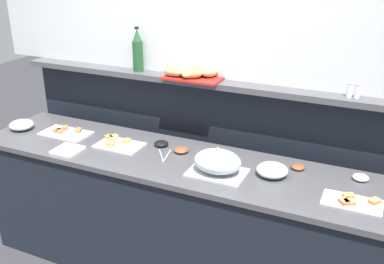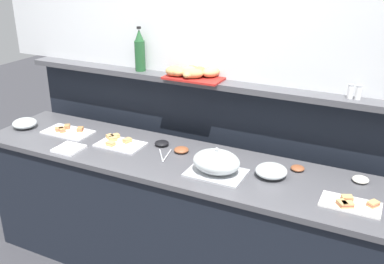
# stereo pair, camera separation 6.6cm
# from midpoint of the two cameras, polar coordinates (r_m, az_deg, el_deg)

# --- Properties ---
(ground_plane) EXTENTS (12.00, 12.00, 0.00)m
(ground_plane) POSITION_cam_midpoint_polar(r_m,az_deg,el_deg) (3.72, 1.59, -12.07)
(ground_plane) COLOR #38383D
(buffet_counter) EXTENTS (2.74, 0.64, 0.89)m
(buffet_counter) POSITION_cam_midpoint_polar(r_m,az_deg,el_deg) (3.02, -2.91, -10.97)
(buffet_counter) COLOR black
(buffet_counter) RESTS_ON ground_plane
(back_ledge_unit) EXTENTS (2.88, 0.22, 1.30)m
(back_ledge_unit) POSITION_cam_midpoint_polar(r_m,az_deg,el_deg) (3.29, 1.00, -3.20)
(back_ledge_unit) COLOR black
(back_ledge_unit) RESTS_ON ground_plane
(sandwich_platter_rear) EXTENTS (0.30, 0.16, 0.04)m
(sandwich_platter_rear) POSITION_cam_midpoint_polar(r_m,az_deg,el_deg) (2.45, 19.37, -8.52)
(sandwich_platter_rear) COLOR white
(sandwich_platter_rear) RESTS_ON buffet_counter
(sandwich_platter_front) EXTENTS (0.31, 0.20, 0.04)m
(sandwich_platter_front) POSITION_cam_midpoint_polar(r_m,az_deg,el_deg) (3.03, -10.18, -1.48)
(sandwich_platter_front) COLOR silver
(sandwich_platter_front) RESTS_ON buffet_counter
(sandwich_platter_side) EXTENTS (0.35, 0.20, 0.04)m
(sandwich_platter_side) POSITION_cam_midpoint_polar(r_m,az_deg,el_deg) (3.30, -16.60, -0.06)
(sandwich_platter_side) COLOR white
(sandwich_platter_side) RESTS_ON buffet_counter
(serving_cloche) EXTENTS (0.34, 0.24, 0.17)m
(serving_cloche) POSITION_cam_midpoint_polar(r_m,az_deg,el_deg) (2.58, 2.58, -3.97)
(serving_cloche) COLOR #B7BABF
(serving_cloche) RESTS_ON buffet_counter
(glass_bowl_large) EXTENTS (0.18, 0.18, 0.07)m
(glass_bowl_large) POSITION_cam_midpoint_polar(r_m,az_deg,el_deg) (3.48, -21.71, 0.82)
(glass_bowl_large) COLOR silver
(glass_bowl_large) RESTS_ON buffet_counter
(glass_bowl_medium) EXTENTS (0.19, 0.19, 0.07)m
(glass_bowl_medium) POSITION_cam_midpoint_polar(r_m,az_deg,el_deg) (2.61, 9.64, -4.93)
(glass_bowl_medium) COLOR silver
(glass_bowl_medium) RESTS_ON buffet_counter
(condiment_bowl_red) EXTENTS (0.10, 0.10, 0.03)m
(condiment_bowl_red) POSITION_cam_midpoint_polar(r_m,az_deg,el_deg) (2.98, -4.64, -1.50)
(condiment_bowl_red) COLOR black
(condiment_bowl_red) RESTS_ON buffet_counter
(condiment_bowl_cream) EXTENTS (0.09, 0.09, 0.03)m
(condiment_bowl_cream) POSITION_cam_midpoint_polar(r_m,az_deg,el_deg) (2.71, 20.36, -5.54)
(condiment_bowl_cream) COLOR silver
(condiment_bowl_cream) RESTS_ON buffet_counter
(condiment_bowl_dark) EXTENTS (0.10, 0.10, 0.03)m
(condiment_bowl_dark) POSITION_cam_midpoint_polar(r_m,az_deg,el_deg) (2.87, -2.06, -2.34)
(condiment_bowl_dark) COLOR brown
(condiment_bowl_dark) RESTS_ON buffet_counter
(condiment_bowl_teal) EXTENTS (0.08, 0.08, 0.03)m
(condiment_bowl_teal) POSITION_cam_midpoint_polar(r_m,az_deg,el_deg) (2.73, 12.89, -4.43)
(condiment_bowl_teal) COLOR brown
(condiment_bowl_teal) RESTS_ON buffet_counter
(serving_tongs) EXTENTS (0.12, 0.18, 0.01)m
(serving_tongs) POSITION_cam_midpoint_polar(r_m,az_deg,el_deg) (2.82, -4.30, -3.14)
(serving_tongs) COLOR #B7BABF
(serving_tongs) RESTS_ON buffet_counter
(napkin_stack) EXTENTS (0.17, 0.17, 0.02)m
(napkin_stack) POSITION_cam_midpoint_polar(r_m,az_deg,el_deg) (3.02, -16.39, -2.24)
(napkin_stack) COLOR white
(napkin_stack) RESTS_ON buffet_counter
(wine_bottle_green) EXTENTS (0.08, 0.08, 0.32)m
(wine_bottle_green) POSITION_cam_midpoint_polar(r_m,az_deg,el_deg) (3.21, -7.64, 10.30)
(wine_bottle_green) COLOR #23562D
(wine_bottle_green) RESTS_ON back_ledge_unit
(salt_shaker) EXTENTS (0.03, 0.03, 0.09)m
(salt_shaker) POSITION_cam_midpoint_polar(r_m,az_deg,el_deg) (2.76, 19.09, 5.13)
(salt_shaker) COLOR white
(salt_shaker) RESTS_ON back_ledge_unit
(pepper_shaker) EXTENTS (0.03, 0.03, 0.09)m
(pepper_shaker) POSITION_cam_midpoint_polar(r_m,az_deg,el_deg) (2.76, 20.00, 4.99)
(pepper_shaker) COLOR white
(pepper_shaker) RESTS_ON back_ledge_unit
(bread_basket) EXTENTS (0.41, 0.27, 0.08)m
(bread_basket) POSITION_cam_midpoint_polar(r_m,az_deg,el_deg) (3.02, -0.96, 7.73)
(bread_basket) COLOR #B2231E
(bread_basket) RESTS_ON back_ledge_unit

